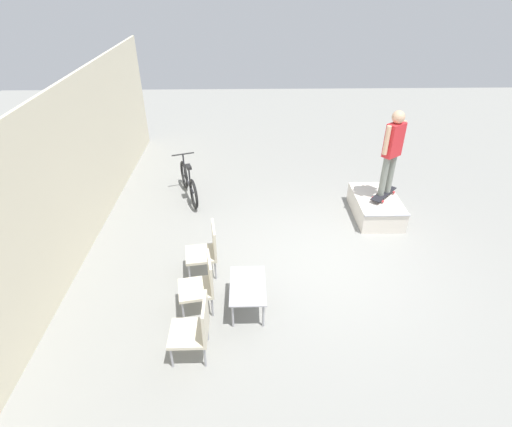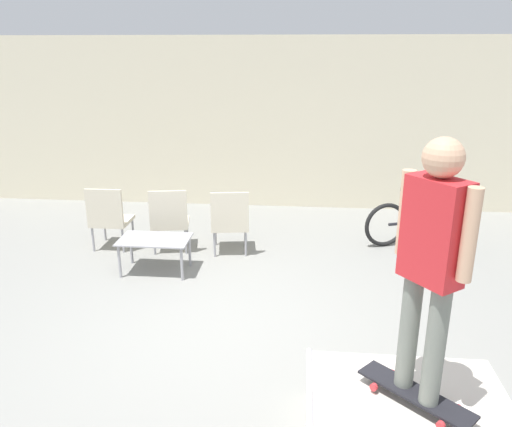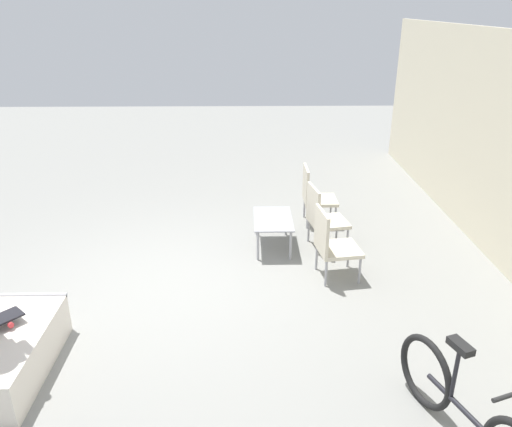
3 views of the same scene
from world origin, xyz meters
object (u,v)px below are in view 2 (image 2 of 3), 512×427
patio_chair_left (109,216)px  person_skater (432,252)px  patio_chair_center (170,218)px  patio_chair_right (230,220)px  skateboard_on_ramp (415,394)px  coffee_table (155,243)px  bicycle (417,221)px  skate_ramp_box (405,417)px

patio_chair_left → person_skater: bearing=134.6°
patio_chair_center → patio_chair_right: 0.86m
skateboard_on_ramp → person_skater: size_ratio=0.42×
patio_chair_left → patio_chair_right: bearing=179.8°
coffee_table → patio_chair_right: patio_chair_right is taller
skateboard_on_ramp → bicycle: bicycle is taller
person_skater → patio_chair_right: (-1.80, 3.57, -1.08)m
skateboard_on_ramp → coffee_table: bearing=175.5°
patio_chair_right → skateboard_on_ramp: bearing=108.7°
skateboard_on_ramp → patio_chair_right: size_ratio=0.79×
patio_chair_right → patio_chair_center: bearing=-8.1°
skate_ramp_box → bicycle: 4.19m
skate_ramp_box → patio_chair_right: bearing=117.4°
person_skater → skate_ramp_box: bearing=152.3°
coffee_table → patio_chair_center: (0.02, 0.70, 0.10)m
skateboard_on_ramp → coffee_table: size_ratio=0.82×
patio_chair_left → bicycle: size_ratio=0.58×
person_skater → patio_chair_center: size_ratio=1.88×
skateboard_on_ramp → person_skater: 1.06m
person_skater → patio_chair_center: bearing=-179.8°
patio_chair_center → coffee_table: bearing=78.3°
person_skater → coffee_table: bearing=-173.5°
skateboard_on_ramp → patio_chair_center: size_ratio=0.79×
person_skater → skateboard_on_ramp: bearing=-153.1°
skateboard_on_ramp → patio_chair_center: (-2.67, 3.57, -0.02)m
person_skater → coffee_table: size_ratio=1.95×
skateboard_on_ramp → bicycle: bearing=120.3°
bicycle → patio_chair_right: bearing=174.2°
skate_ramp_box → patio_chair_right: size_ratio=1.53×
patio_chair_center → person_skater: bearing=116.6°
skateboard_on_ramp → person_skater: person_skater is taller
coffee_table → patio_chair_left: patio_chair_left is taller
skateboard_on_ramp → patio_chair_left: size_ratio=0.79×
skate_ramp_box → bicycle: size_ratio=0.89×
patio_chair_left → patio_chair_right: (1.75, 0.00, 0.00)m
skateboard_on_ramp → patio_chair_left: bearing=177.2°
patio_chair_center → bicycle: patio_chair_center is taller
patio_chair_left → patio_chair_right: 1.75m
coffee_table → patio_chair_right: size_ratio=0.96×
skate_ramp_box → coffee_table: skate_ramp_box is taller
patio_chair_left → skateboard_on_ramp: bearing=134.6°
patio_chair_left → patio_chair_center: bearing=179.9°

